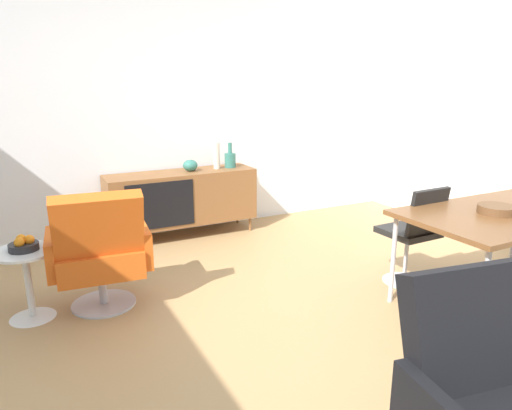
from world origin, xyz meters
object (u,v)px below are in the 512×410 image
object	(u,v)px
vase_sculptural_dark	(190,165)
sideboard	(182,197)
side_table_round	(28,276)
vase_ceramic_small	(230,159)
wooden_bowl_on_table	(496,209)
fruit_bowl	(24,245)
lounge_chair_red	(100,250)
vase_cobalt	(217,156)
dining_table	(508,216)
armchair_black_shell	(498,399)
dining_chair_back_left	(414,231)

from	to	relation	value
vase_sculptural_dark	sideboard	bearing A→B (deg)	-179.03
side_table_round	vase_ceramic_small	bearing A→B (deg)	30.35
wooden_bowl_on_table	vase_sculptural_dark	bearing A→B (deg)	117.47
fruit_bowl	lounge_chair_red	bearing A→B (deg)	-11.14
lounge_chair_red	side_table_round	bearing A→B (deg)	168.95
sideboard	side_table_round	bearing A→B (deg)	-141.32
vase_cobalt	vase_sculptural_dark	distance (m)	0.32
side_table_round	fruit_bowl	distance (m)	0.24
side_table_round	dining_table	bearing A→B (deg)	-23.43
sideboard	fruit_bowl	distance (m)	2.02
sideboard	armchair_black_shell	bearing A→B (deg)	-89.73
dining_table	armchair_black_shell	distance (m)	1.99
dining_table	wooden_bowl_on_table	bearing A→B (deg)	-179.11
wooden_bowl_on_table	vase_cobalt	bearing A→B (deg)	112.01
sideboard	vase_ceramic_small	xyz separation A→B (m)	(0.58, 0.00, 0.37)
vase_cobalt	fruit_bowl	xyz separation A→B (m)	(-1.99, -1.26, -0.30)
vase_sculptural_dark	lounge_chair_red	xyz separation A→B (m)	(-1.19, -1.36, -0.31)
dining_chair_back_left	wooden_bowl_on_table	bearing A→B (deg)	-70.25
vase_cobalt	vase_sculptural_dark	world-z (taller)	vase_cobalt
vase_cobalt	dining_table	xyz separation A→B (m)	(1.22, -2.65, -0.17)
sideboard	armchair_black_shell	xyz separation A→B (m)	(0.02, -3.78, 0.03)
side_table_round	fruit_bowl	bearing A→B (deg)	43.24
dining_table	vase_cobalt	bearing A→B (deg)	114.70
vase_ceramic_small	armchair_black_shell	distance (m)	3.84
fruit_bowl	vase_cobalt	bearing A→B (deg)	32.35
dining_chair_back_left	lounge_chair_red	distance (m)	2.48
sideboard	dining_table	bearing A→B (deg)	-58.28
vase_sculptural_dark	fruit_bowl	world-z (taller)	vase_sculptural_dark
vase_ceramic_small	side_table_round	xyz separation A→B (m)	(-2.15, -1.26, -0.49)
vase_ceramic_small	side_table_round	distance (m)	2.54
sideboard	lounge_chair_red	distance (m)	1.73
sideboard	lounge_chair_red	bearing A→B (deg)	-128.64
armchair_black_shell	fruit_bowl	size ratio (longest dim) A/B	4.73
fruit_bowl	armchair_black_shell	bearing A→B (deg)	-57.84
wooden_bowl_on_table	lounge_chair_red	bearing A→B (deg)	153.24
lounge_chair_red	side_table_round	world-z (taller)	lounge_chair_red
vase_sculptural_dark	dining_table	xyz separation A→B (m)	(1.53, -2.65, -0.08)
vase_sculptural_dark	fruit_bowl	xyz separation A→B (m)	(-1.68, -1.26, -0.22)
vase_ceramic_small	armchair_black_shell	world-z (taller)	vase_ceramic_small
dining_table	dining_chair_back_left	distance (m)	0.70
sideboard	vase_sculptural_dark	xyz separation A→B (m)	(0.11, 0.00, 0.34)
wooden_bowl_on_table	dining_chair_back_left	xyz separation A→B (m)	(-0.20, 0.56, -0.30)
sideboard	armchair_black_shell	size ratio (longest dim) A/B	1.69
sideboard	dining_table	world-z (taller)	dining_table
wooden_bowl_on_table	armchair_black_shell	xyz separation A→B (m)	(-1.47, -1.13, -0.30)
armchair_black_shell	fruit_bowl	bearing A→B (deg)	122.16
dining_chair_back_left	vase_sculptural_dark	bearing A→B (deg)	119.38
dining_table	vase_sculptural_dark	bearing A→B (deg)	119.93
dining_table	dining_chair_back_left	xyz separation A→B (m)	(-0.35, 0.56, -0.23)
vase_sculptural_dark	side_table_round	xyz separation A→B (m)	(-1.68, -1.26, -0.46)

